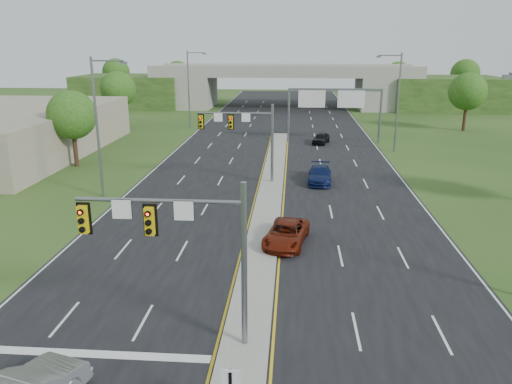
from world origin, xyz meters
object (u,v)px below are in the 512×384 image
at_px(signal_mast_near, 185,238).
at_px(car_far_a, 286,234).
at_px(signal_mast_far, 246,130).
at_px(sign_gantry, 334,100).
at_px(car_far_c, 321,138).
at_px(car_far_b, 320,175).
at_px(overpass, 285,89).

height_order(signal_mast_near, car_far_a, signal_mast_near).
bearing_deg(car_far_a, signal_mast_far, 115.56).
bearing_deg(sign_gantry, signal_mast_far, -114.11).
relative_size(signal_mast_far, car_far_c, 1.79).
distance_m(signal_mast_near, car_far_c, 44.78).
relative_size(car_far_a, car_far_b, 1.00).
height_order(overpass, car_far_c, overpass).
xyz_separation_m(signal_mast_far, overpass, (2.26, 55.07, -1.17)).
xyz_separation_m(sign_gantry, car_far_b, (-2.44, -19.32, -4.50)).
bearing_deg(overpass, car_far_a, -88.75).
xyz_separation_m(signal_mast_far, sign_gantry, (8.95, 19.99, 0.51)).
xyz_separation_m(signal_mast_near, signal_mast_far, (0.00, 25.00, 0.00)).
relative_size(signal_mast_near, car_far_a, 1.42).
distance_m(signal_mast_far, car_far_c, 20.79).
bearing_deg(overpass, sign_gantry, -79.21).
distance_m(overpass, car_far_a, 69.06).
relative_size(signal_mast_far, sign_gantry, 0.60).
distance_m(sign_gantry, overpass, 35.75).
height_order(car_far_a, car_far_b, car_far_b).
distance_m(signal_mast_near, sign_gantry, 45.88).
bearing_deg(signal_mast_near, car_far_c, 80.29).
relative_size(signal_mast_far, car_far_a, 1.42).
bearing_deg(signal_mast_far, car_far_c, 68.36).
relative_size(sign_gantry, overpass, 0.14).
relative_size(overpass, car_far_c, 20.41).
bearing_deg(signal_mast_far, overpass, 87.65).
distance_m(signal_mast_far, sign_gantry, 21.91).
height_order(overpass, car_far_a, overpass).
height_order(signal_mast_far, car_far_b, signal_mast_far).
distance_m(signal_mast_far, overpass, 55.13).
bearing_deg(signal_mast_far, car_far_a, -74.86).
height_order(signal_mast_near, car_far_b, signal_mast_near).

